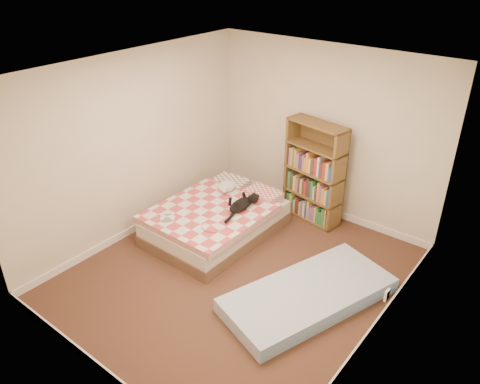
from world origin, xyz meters
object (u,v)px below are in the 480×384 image
Objects in this scene: bed at (218,219)px; floor_mattress at (309,295)px; black_cat at (243,204)px; white_dog at (226,187)px; bookshelf at (314,184)px.

bed is 1.81m from floor_mattress.
floor_mattress is 1.61m from black_cat.
bed is at bearing -143.71° from black_cat.
white_dog is at bearing 113.69° from bed.
black_cat reaches higher than floor_mattress.
black_cat reaches higher than white_dog.
floor_mattress is (1.75, -0.45, -0.13)m from bed.
black_cat is at bearing -11.45° from white_dog.
black_cat is (-0.49, -1.04, -0.03)m from bookshelf.
bed is 0.46m from black_cat.
bookshelf is at bearing 56.30° from bed.
black_cat is at bearing 175.66° from floor_mattress.
bed is 1.24× the size of bookshelf.
bookshelf is 0.75× the size of floor_mattress.
black_cat is at bearing -105.04° from bookshelf.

